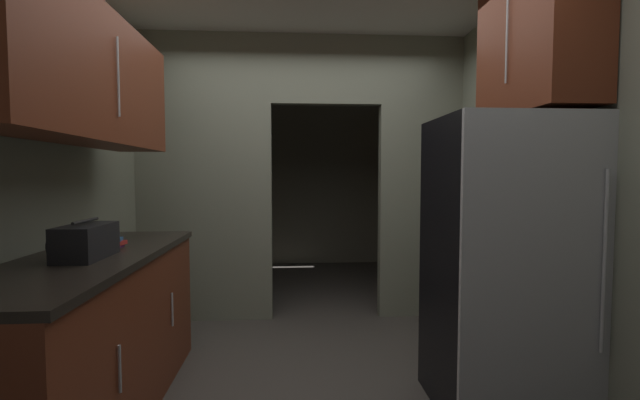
# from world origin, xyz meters

# --- Properties ---
(ground) EXTENTS (20.00, 20.00, 0.00)m
(ground) POSITION_xyz_m (0.00, 0.00, 0.00)
(ground) COLOR #47423D
(kitchen_partition) EXTENTS (3.06, 0.12, 2.68)m
(kitchen_partition) POSITION_xyz_m (-0.08, 1.46, 1.45)
(kitchen_partition) COLOR gray
(kitchen_partition) RESTS_ON ground
(adjoining_room_shell) EXTENTS (3.06, 2.63, 2.68)m
(adjoining_room_shell) POSITION_xyz_m (0.00, 3.23, 1.34)
(adjoining_room_shell) COLOR gray
(adjoining_room_shell) RESTS_ON ground
(kitchen_flank_right) EXTENTS (0.10, 3.96, 2.68)m
(kitchen_flank_right) POSITION_xyz_m (1.58, -0.52, 1.34)
(kitchen_flank_right) COLOR gray
(kitchen_flank_right) RESTS_ON ground
(refrigerator) EXTENTS (0.79, 0.72, 1.70)m
(refrigerator) POSITION_xyz_m (1.14, -0.23, 0.85)
(refrigerator) COLOR black
(refrigerator) RESTS_ON ground
(lower_cabinet_run) EXTENTS (0.65, 1.96, 0.94)m
(lower_cabinet_run) POSITION_xyz_m (-1.20, -0.24, 0.47)
(lower_cabinet_run) COLOR maroon
(lower_cabinet_run) RESTS_ON ground
(upper_cabinet_counterside) EXTENTS (0.36, 1.76, 0.70)m
(upper_cabinet_counterside) POSITION_xyz_m (-1.20, -0.24, 1.90)
(upper_cabinet_counterside) COLOR maroon
(upper_cabinet_fridgeside) EXTENTS (0.36, 0.87, 0.93)m
(upper_cabinet_fridgeside) POSITION_xyz_m (1.35, -0.13, 2.19)
(upper_cabinet_fridgeside) COLOR maroon
(boombox) EXTENTS (0.20, 0.38, 0.20)m
(boombox) POSITION_xyz_m (-1.18, -0.33, 1.03)
(boombox) COLOR black
(boombox) RESTS_ON lower_cabinet_run
(book_stack) EXTENTS (0.13, 0.15, 0.06)m
(book_stack) POSITION_xyz_m (-1.17, -0.01, 0.97)
(book_stack) COLOR #8C3893
(book_stack) RESTS_ON lower_cabinet_run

